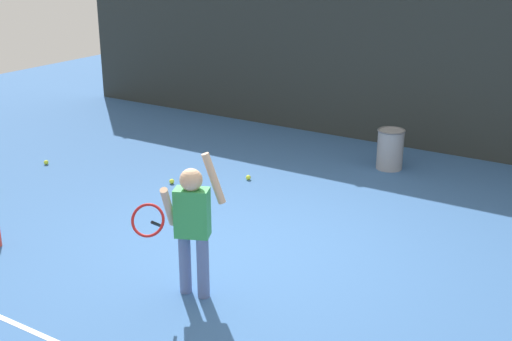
% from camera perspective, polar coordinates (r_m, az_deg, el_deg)
% --- Properties ---
extents(ground_plane, '(20.00, 20.00, 0.00)m').
position_cam_1_polar(ground_plane, '(7.04, -0.74, -6.66)').
color(ground_plane, '#335B93').
extents(back_fence_windscreen, '(12.55, 0.08, 2.92)m').
position_cam_1_polar(back_fence_windscreen, '(10.35, 12.67, 9.82)').
color(back_fence_windscreen, '#282D2B').
rests_on(back_fence_windscreen, ground).
extents(fence_post_0, '(0.09, 0.09, 3.07)m').
position_cam_1_polar(fence_post_0, '(13.71, -12.47, 12.39)').
color(fence_post_0, slate).
rests_on(fence_post_0, ground).
extents(fence_post_1, '(0.09, 0.09, 3.07)m').
position_cam_1_polar(fence_post_1, '(11.24, 2.85, 11.37)').
color(fence_post_1, slate).
rests_on(fence_post_1, ground).
extents(tennis_player, '(0.53, 0.78, 1.35)m').
position_cam_1_polar(tennis_player, '(5.91, -5.55, -4.29)').
color(tennis_player, slate).
rests_on(tennis_player, ground).
extents(ball_hopper, '(0.38, 0.38, 0.56)m').
position_cam_1_polar(ball_hopper, '(9.50, 11.29, 1.82)').
color(ball_hopper, gray).
rests_on(ball_hopper, ground).
extents(tennis_ball_1, '(0.07, 0.07, 0.07)m').
position_cam_1_polar(tennis_ball_1, '(8.96, -0.65, -0.59)').
color(tennis_ball_1, '#CCE033').
rests_on(tennis_ball_1, ground).
extents(tennis_ball_2, '(0.07, 0.07, 0.07)m').
position_cam_1_polar(tennis_ball_2, '(10.00, -17.34, 0.66)').
color(tennis_ball_2, '#CCE033').
rests_on(tennis_ball_2, ground).
extents(tennis_ball_3, '(0.07, 0.07, 0.07)m').
position_cam_1_polar(tennis_ball_3, '(8.88, -7.14, -0.92)').
color(tennis_ball_3, '#CCE033').
rests_on(tennis_ball_3, ground).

